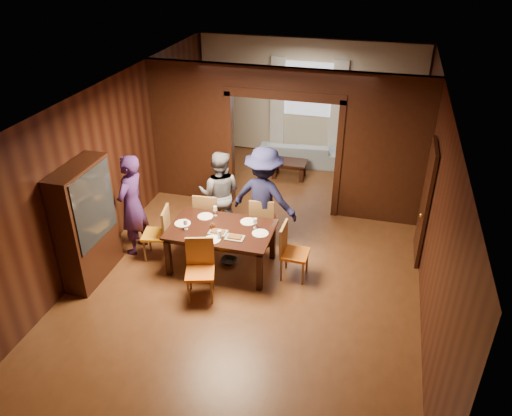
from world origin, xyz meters
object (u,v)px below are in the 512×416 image
(dining_table, at_px, (222,248))
(hutch, at_px, (86,224))
(person_purple, at_px, (132,205))
(person_grey, at_px, (220,194))
(chair_far_r, at_px, (263,220))
(sofa, at_px, (299,153))
(chair_left, at_px, (156,233))
(chair_far_l, at_px, (208,215))
(person_navy, at_px, (264,198))
(chair_right, at_px, (295,252))
(chair_near, at_px, (200,271))
(coffee_table, at_px, (289,169))

(dining_table, relative_size, hutch, 0.86)
(person_purple, distance_m, person_grey, 1.60)
(chair_far_r, bearing_deg, sofa, -96.94)
(sofa, height_order, chair_left, chair_left)
(chair_far_l, bearing_deg, person_grey, -128.40)
(person_grey, height_order, person_navy, person_navy)
(chair_right, bearing_deg, person_navy, 42.27)
(dining_table, xyz_separation_m, chair_near, (-0.07, -0.85, 0.10))
(chair_right, relative_size, chair_far_l, 1.00)
(sofa, bearing_deg, coffee_table, 79.48)
(person_purple, relative_size, chair_near, 1.90)
(chair_right, bearing_deg, dining_table, 93.36)
(chair_near, distance_m, hutch, 1.99)
(person_navy, distance_m, sofa, 3.73)
(person_navy, relative_size, chair_far_l, 1.94)
(chair_far_l, bearing_deg, hutch, 43.11)
(coffee_table, distance_m, chair_right, 3.82)
(chair_far_r, bearing_deg, hutch, 27.00)
(hutch, bearing_deg, coffee_table, 62.10)
(chair_near, bearing_deg, person_grey, 82.13)
(person_navy, relative_size, chair_near, 1.94)
(person_grey, distance_m, person_navy, 0.90)
(hutch, bearing_deg, chair_left, 44.03)
(chair_right, distance_m, hutch, 3.38)
(person_grey, height_order, chair_right, person_grey)
(person_navy, height_order, chair_left, person_navy)
(sofa, bearing_deg, chair_far_l, 69.22)
(chair_far_l, bearing_deg, person_navy, -179.29)
(chair_right, relative_size, hutch, 0.48)
(chair_left, height_order, chair_near, same)
(coffee_table, relative_size, chair_far_l, 0.82)
(chair_near, bearing_deg, chair_left, 126.59)
(sofa, distance_m, hutch, 5.93)
(chair_near, bearing_deg, person_purple, 132.30)
(dining_table, relative_size, chair_far_r, 1.78)
(person_purple, relative_size, chair_left, 1.90)
(sofa, height_order, chair_right, chair_right)
(coffee_table, xyz_separation_m, hutch, (-2.39, -4.52, 0.80))
(person_purple, bearing_deg, coffee_table, 154.59)
(person_navy, bearing_deg, sofa, -77.39)
(person_navy, distance_m, chair_far_l, 1.13)
(chair_far_l, height_order, hutch, hutch)
(chair_far_r, relative_size, chair_near, 1.00)
(person_navy, relative_size, sofa, 0.98)
(sofa, height_order, chair_near, chair_near)
(dining_table, bearing_deg, person_navy, 60.69)
(sofa, xyz_separation_m, dining_table, (-0.47, -4.57, 0.10))
(person_purple, bearing_deg, chair_near, 63.10)
(hutch, bearing_deg, chair_far_r, 34.20)
(chair_right, xyz_separation_m, chair_far_r, (-0.76, 0.87, 0.00))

